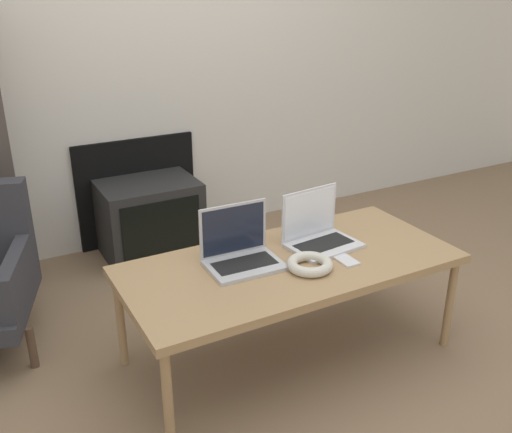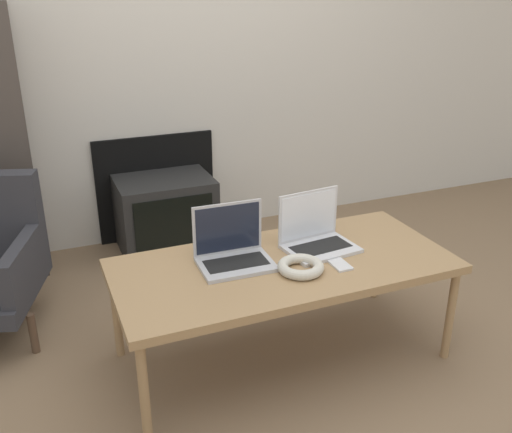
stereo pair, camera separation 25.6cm
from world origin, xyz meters
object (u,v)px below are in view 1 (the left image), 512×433
at_px(headphones, 310,264).
at_px(phone, 344,259).
at_px(tv, 150,218).
at_px(laptop_right, 318,232).
at_px(laptop_left, 240,251).

distance_m(headphones, phone, 0.17).
bearing_deg(tv, laptop_right, -71.89).
distance_m(phone, tv, 1.43).
height_order(headphones, phone, headphones).
bearing_deg(laptop_left, laptop_right, 1.76).
height_order(laptop_right, phone, laptop_right).
bearing_deg(laptop_right, headphones, -137.79).
relative_size(laptop_left, phone, 2.14).
bearing_deg(phone, headphones, 179.96).
bearing_deg(phone, laptop_left, 155.14).
relative_size(laptop_right, tv, 0.57).
distance_m(laptop_right, headphones, 0.24).
bearing_deg(laptop_left, tv, 91.86).
height_order(laptop_right, tv, laptop_right).
bearing_deg(phone, tv, 106.14).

